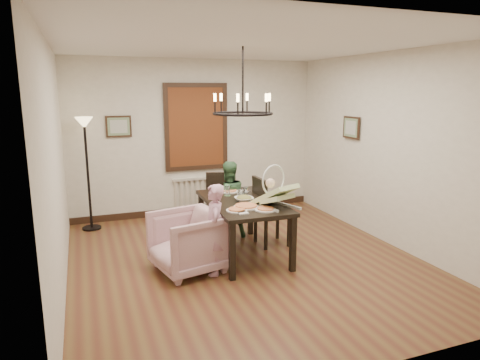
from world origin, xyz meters
TOP-DOWN VIEW (x-y plane):
  - room_shell at (0.00, 0.37)m, footprint 4.51×5.00m
  - dining_table at (0.05, 0.24)m, footprint 0.96×1.66m
  - chair_far at (0.06, 1.35)m, footprint 0.51×0.51m
  - chair_right at (0.60, 0.45)m, footprint 0.46×0.46m
  - armchair at (-0.79, -0.04)m, footprint 1.00×0.98m
  - elderly_woman at (-0.51, -0.23)m, footprint 0.30×0.39m
  - seated_man at (0.09, 0.97)m, footprint 0.50×0.40m
  - baby_bouncer at (0.33, -0.20)m, footprint 0.59×0.69m
  - salad_bowl at (0.05, 0.19)m, footprint 0.30×0.30m
  - pizza_platter at (-0.04, -0.11)m, footprint 0.32×0.32m
  - drinking_glass at (0.05, 0.33)m, footprint 0.07×0.07m
  - window_blinds at (0.00, 2.46)m, footprint 1.00×0.03m
  - radiator at (0.00, 2.48)m, footprint 0.92×0.12m
  - picture_back at (-1.35, 2.47)m, footprint 0.42×0.03m
  - picture_right at (2.21, 0.90)m, footprint 0.03×0.42m
  - floor_lamp at (-1.90, 2.15)m, footprint 0.30×0.30m
  - chandelier at (0.05, 0.24)m, footprint 0.80×0.80m

SIDE VIEW (x-z plane):
  - radiator at x=0.00m, z-range 0.04..0.66m
  - armchair at x=-0.79m, z-range 0.00..0.76m
  - chair_far at x=0.06m, z-range 0.00..0.94m
  - elderly_woman at x=-0.51m, z-range 0.00..0.94m
  - seated_man at x=0.09m, z-range 0.00..1.00m
  - chair_right at x=0.60m, z-range 0.00..1.03m
  - dining_table at x=0.05m, z-range 0.30..1.07m
  - pizza_platter at x=-0.04m, z-range 0.77..0.81m
  - salad_bowl at x=0.05m, z-range 0.77..0.84m
  - drinking_glass at x=0.05m, z-range 0.77..0.90m
  - floor_lamp at x=-1.90m, z-range 0.00..1.80m
  - baby_bouncer at x=0.33m, z-range 0.77..1.15m
  - room_shell at x=0.00m, z-range -0.01..2.80m
  - window_blinds at x=0.00m, z-range 0.90..2.30m
  - picture_back at x=-1.35m, z-range 1.47..1.83m
  - picture_right at x=2.21m, z-range 1.47..1.83m
  - chandelier at x=0.05m, z-range 1.93..1.97m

